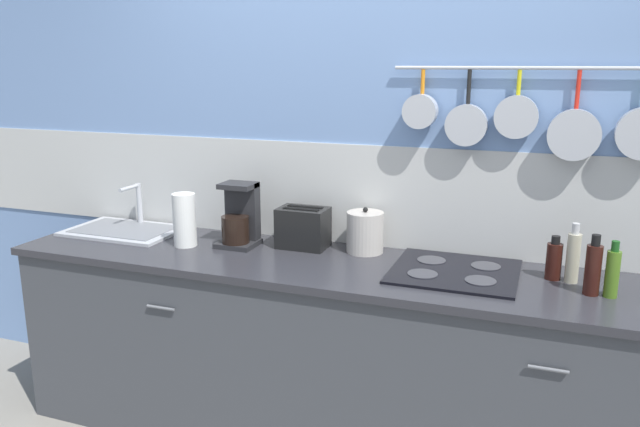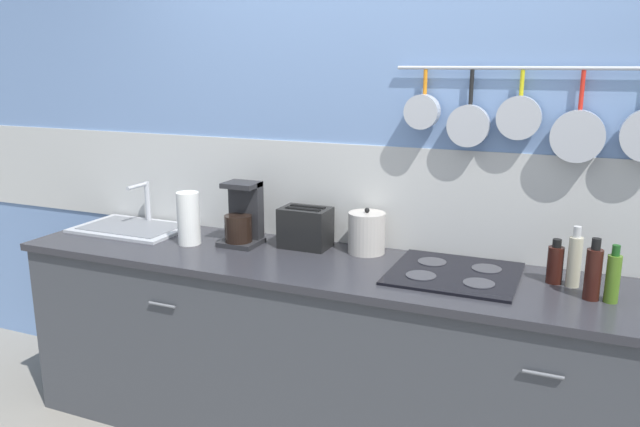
# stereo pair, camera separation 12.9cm
# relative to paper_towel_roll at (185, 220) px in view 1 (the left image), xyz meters

# --- Properties ---
(wall_back) EXTENTS (7.20, 0.15, 2.60)m
(wall_back) POSITION_rel_paper_towel_roll_xyz_m (0.88, 0.35, 0.24)
(wall_back) COLOR #7293C6
(wall_back) RESTS_ON ground_plane
(cabinet_base) EXTENTS (3.26, 0.63, 0.87)m
(cabinet_base) POSITION_rel_paper_towel_roll_xyz_m (0.88, -0.01, -0.60)
(cabinet_base) COLOR #3F4247
(cabinet_base) RESTS_ON ground_plane
(countertop) EXTENTS (3.30, 0.65, 0.03)m
(countertop) POSITION_rel_paper_towel_roll_xyz_m (0.88, -0.01, -0.15)
(countertop) COLOR #2D2D33
(countertop) RESTS_ON cabinet_base
(sink_basin) EXTENTS (0.58, 0.39, 0.24)m
(sink_basin) POSITION_rel_paper_towel_roll_xyz_m (-0.44, 0.11, -0.11)
(sink_basin) COLOR #B7BABF
(sink_basin) RESTS_ON countertop
(paper_towel_roll) EXTENTS (0.11, 0.11, 0.26)m
(paper_towel_roll) POSITION_rel_paper_towel_roll_xyz_m (0.00, 0.00, 0.00)
(paper_towel_roll) COLOR white
(paper_towel_roll) RESTS_ON countertop
(coffee_maker) EXTENTS (0.18, 0.18, 0.31)m
(coffee_maker) POSITION_rel_paper_towel_roll_xyz_m (0.24, 0.11, -0.00)
(coffee_maker) COLOR #262628
(coffee_maker) RESTS_ON countertop
(toaster) EXTENTS (0.25, 0.16, 0.20)m
(toaster) POSITION_rel_paper_towel_roll_xyz_m (0.55, 0.18, -0.03)
(toaster) COLOR black
(toaster) RESTS_ON countertop
(kettle) EXTENTS (0.17, 0.17, 0.22)m
(kettle) POSITION_rel_paper_towel_roll_xyz_m (0.85, 0.21, -0.03)
(kettle) COLOR beige
(kettle) RESTS_ON countertop
(cooktop) EXTENTS (0.53, 0.49, 0.01)m
(cooktop) POSITION_rel_paper_towel_roll_xyz_m (1.30, 0.05, -0.12)
(cooktop) COLOR black
(cooktop) RESTS_ON countertop
(bottle_olive_oil) EXTENTS (0.06, 0.06, 0.18)m
(bottle_olive_oil) POSITION_rel_paper_towel_roll_xyz_m (1.69, 0.12, -0.05)
(bottle_olive_oil) COLOR #33140F
(bottle_olive_oil) RESTS_ON countertop
(bottle_vinegar) EXTENTS (0.05, 0.05, 0.25)m
(bottle_vinegar) POSITION_rel_paper_towel_roll_xyz_m (1.76, 0.10, -0.02)
(bottle_vinegar) COLOR #BFB799
(bottle_vinegar) RESTS_ON countertop
(bottle_sesame_oil) EXTENTS (0.06, 0.06, 0.24)m
(bottle_sesame_oil) POSITION_rel_paper_towel_roll_xyz_m (1.83, -0.02, -0.02)
(bottle_sesame_oil) COLOR #33140F
(bottle_sesame_oil) RESTS_ON countertop
(bottle_cooking_wine) EXTENTS (0.05, 0.05, 0.22)m
(bottle_cooking_wine) POSITION_rel_paper_towel_roll_xyz_m (1.89, -0.02, -0.03)
(bottle_cooking_wine) COLOR #4C721E
(bottle_cooking_wine) RESTS_ON countertop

